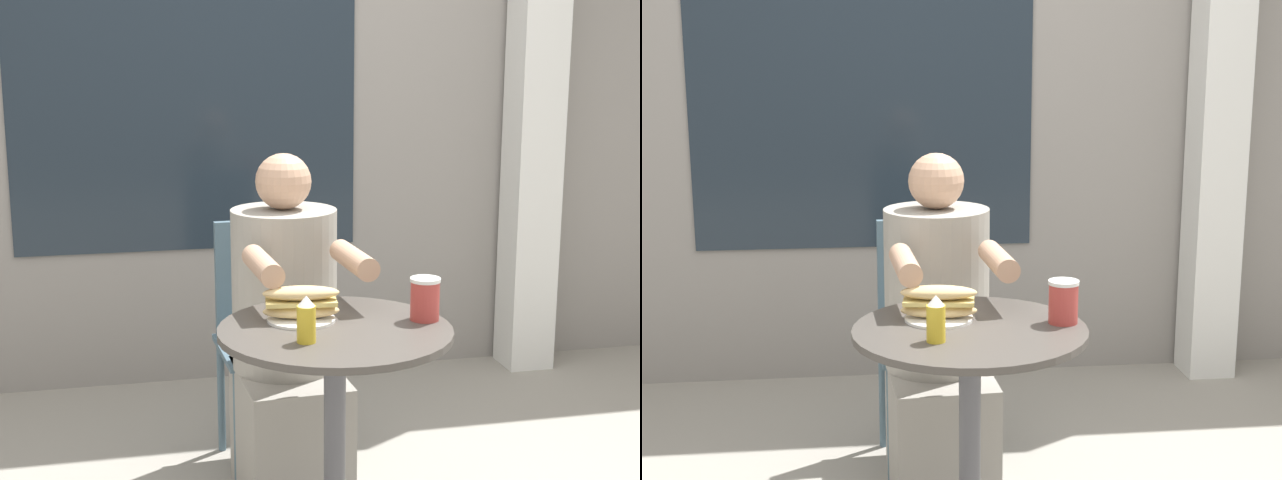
{
  "view_description": "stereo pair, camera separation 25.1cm",
  "coord_description": "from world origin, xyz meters",
  "views": [
    {
      "loc": [
        -0.53,
        -2.21,
        1.46
      ],
      "look_at": [
        0.0,
        0.19,
        0.94
      ],
      "focal_mm": 50.0,
      "sensor_mm": 36.0,
      "label": 1
    },
    {
      "loc": [
        -0.28,
        -2.25,
        1.46
      ],
      "look_at": [
        0.0,
        0.19,
        0.94
      ],
      "focal_mm": 50.0,
      "sensor_mm": 36.0,
      "label": 2
    }
  ],
  "objects": [
    {
      "name": "sandwich_on_plate",
      "position": [
        -0.08,
        0.08,
        0.79
      ],
      "size": [
        0.22,
        0.19,
        0.1
      ],
      "rotation": [
        0.0,
        0.0,
        -0.13
      ],
      "color": "white",
      "rests_on": "cafe_table"
    },
    {
      "name": "storefront_wall",
      "position": [
        -0.0,
        1.73,
        1.4
      ],
      "size": [
        8.0,
        0.09,
        2.8
      ],
      "color": "gray",
      "rests_on": "ground_plane"
    },
    {
      "name": "drink_cup",
      "position": [
        0.26,
        0.02,
        0.8
      ],
      "size": [
        0.08,
        0.08,
        0.12
      ],
      "color": "#B73D38",
      "rests_on": "cafe_table"
    },
    {
      "name": "cafe_table",
      "position": [
        0.0,
        0.0,
        0.54
      ],
      "size": [
        0.63,
        0.63,
        0.74
      ],
      "color": "#47423D",
      "rests_on": "ground_plane"
    },
    {
      "name": "lattice_pillar",
      "position": [
        1.3,
        1.56,
        1.2
      ],
      "size": [
        0.21,
        0.21,
        2.4
      ],
      "color": "silver",
      "rests_on": "ground_plane"
    },
    {
      "name": "diner_chair",
      "position": [
        -0.05,
        0.85,
        0.52
      ],
      "size": [
        0.4,
        0.4,
        0.87
      ],
      "rotation": [
        0.0,
        0.0,
        3.2
      ],
      "color": "slate",
      "rests_on": "ground_plane"
    },
    {
      "name": "condiment_bottle",
      "position": [
        -0.1,
        -0.11,
        0.8
      ],
      "size": [
        0.05,
        0.05,
        0.12
      ],
      "color": "gold",
      "rests_on": "cafe_table"
    },
    {
      "name": "seated_diner",
      "position": [
        -0.04,
        0.5,
        0.5
      ],
      "size": [
        0.37,
        0.62,
        1.15
      ],
      "rotation": [
        0.0,
        0.0,
        3.2
      ],
      "color": "gray",
      "rests_on": "ground_plane"
    }
  ]
}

